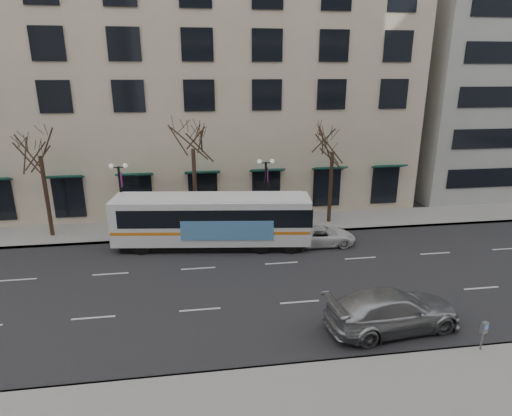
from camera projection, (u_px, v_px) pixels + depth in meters
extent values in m
plane|color=black|center=(199.00, 287.00, 23.02)|extent=(160.00, 160.00, 0.00)
cube|color=gray|center=(264.00, 224.00, 32.15)|extent=(80.00, 4.00, 0.15)
cube|color=#BBA98F|center=(167.00, 60.00, 38.81)|extent=(40.00, 20.00, 24.00)
cylinder|color=black|center=(47.00, 198.00, 29.05)|extent=(0.28, 0.28, 5.74)
cylinder|color=black|center=(195.00, 190.00, 30.38)|extent=(0.28, 0.28, 5.95)
cylinder|color=black|center=(330.00, 188.00, 31.83)|extent=(0.28, 0.28, 5.46)
cylinder|color=black|center=(122.00, 202.00, 29.28)|extent=(0.16, 0.16, 5.00)
cylinder|color=black|center=(125.00, 234.00, 30.01)|extent=(0.36, 0.36, 0.30)
cube|color=black|center=(118.00, 167.00, 28.52)|extent=(0.90, 0.06, 0.06)
sphere|color=silver|center=(111.00, 166.00, 28.43)|extent=(0.32, 0.32, 0.32)
sphere|color=silver|center=(125.00, 166.00, 28.56)|extent=(0.32, 0.32, 0.32)
cube|color=#81227F|center=(121.00, 180.00, 28.80)|extent=(0.04, 0.45, 1.00)
cylinder|color=black|center=(266.00, 196.00, 30.65)|extent=(0.16, 0.16, 5.00)
cylinder|color=black|center=(265.00, 227.00, 31.38)|extent=(0.36, 0.36, 0.30)
cube|color=black|center=(266.00, 163.00, 29.90)|extent=(0.90, 0.06, 0.06)
sphere|color=silver|center=(260.00, 162.00, 29.80)|extent=(0.32, 0.32, 0.32)
sphere|color=silver|center=(272.00, 161.00, 29.93)|extent=(0.32, 0.32, 0.32)
cube|color=#81227F|center=(267.00, 175.00, 30.17)|extent=(0.04, 0.45, 1.00)
cube|color=white|center=(212.00, 219.00, 27.78)|extent=(12.86, 4.33, 2.89)
cube|color=black|center=(213.00, 242.00, 28.28)|extent=(11.82, 3.87, 0.47)
cube|color=black|center=(217.00, 212.00, 27.64)|extent=(12.37, 4.31, 1.16)
cube|color=orange|center=(212.00, 226.00, 27.93)|extent=(12.74, 4.34, 0.19)
cube|color=#5390CB|center=(227.00, 231.00, 26.55)|extent=(5.74, 0.80, 1.26)
cube|color=white|center=(211.00, 197.00, 27.32)|extent=(12.20, 3.98, 0.08)
cylinder|color=black|center=(141.00, 246.00, 26.99)|extent=(1.08, 0.43, 1.05)
cylinder|color=black|center=(150.00, 232.00, 29.29)|extent=(1.08, 0.43, 1.05)
cylinder|color=black|center=(261.00, 246.00, 27.10)|extent=(1.08, 0.43, 1.05)
cylinder|color=black|center=(260.00, 232.00, 29.40)|extent=(1.08, 0.43, 1.05)
cylinder|color=black|center=(291.00, 245.00, 27.13)|extent=(1.08, 0.43, 1.05)
cylinder|color=black|center=(287.00, 232.00, 29.43)|extent=(1.08, 0.43, 1.05)
imported|color=#A2A5AA|center=(393.00, 310.00, 19.14)|extent=(6.41, 3.19, 1.79)
imported|color=white|center=(321.00, 235.00, 28.46)|extent=(4.64, 2.21, 1.28)
cylinder|color=gray|center=(482.00, 340.00, 17.53)|extent=(0.08, 0.08, 0.88)
cube|color=gray|center=(484.00, 328.00, 17.35)|extent=(0.31, 0.24, 0.49)
cube|color=blue|center=(485.00, 327.00, 17.25)|extent=(0.14, 0.05, 0.18)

